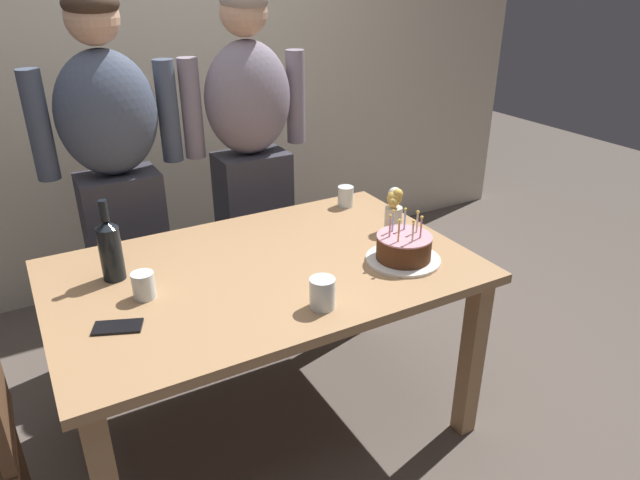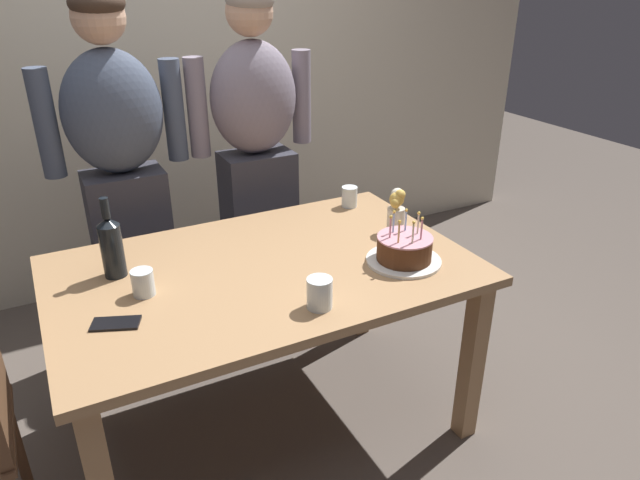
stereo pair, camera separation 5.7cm
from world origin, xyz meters
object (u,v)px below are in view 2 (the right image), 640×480
Objects in this scene: birthday_cake at (404,250)px; flower_vase at (397,209)px; wine_bottle at (111,246)px; water_glass_far at (143,283)px; person_woman_cardigan at (257,162)px; cell_phone at (116,323)px; water_glass_side at (349,197)px; person_man_bearded at (124,182)px; water_glass_near at (320,293)px.

birthday_cake reaches higher than flower_vase.
wine_bottle is (-0.96, 0.39, 0.07)m from birthday_cake.
water_glass_far is 0.05× the size of person_woman_cardigan.
birthday_cake is 1.02m from cell_phone.
flower_vase is (0.13, 0.24, 0.05)m from birthday_cake.
flower_vase is (0.03, -0.32, 0.05)m from water_glass_side.
flower_vase is (1.03, 0.04, 0.05)m from water_glass_far.
water_glass_side is 1.22m from cell_phone.
birthday_cake is 1.92× the size of cell_phone.
flower_vase is at bearing 30.70° from cell_phone.
birthday_cake is 0.28m from flower_vase.
birthday_cake is 0.17× the size of person_man_bearded.
water_glass_near is 0.56× the size of flower_vase.
flower_vase is 0.11× the size of person_woman_cardigan.
person_man_bearded reaches higher than water_glass_near.
birthday_cake is 1.27m from person_man_bearded.
water_glass_side is (0.10, 0.57, -0.00)m from birthday_cake.
cell_phone is 0.95m from person_man_bearded.
cell_phone is at bearing 161.59° from water_glass_near.
water_glass_side is 0.64× the size of cell_phone.
person_woman_cardigan is at bearing 100.39° from birthday_cake.
person_woman_cardigan reaches higher than cell_phone.
flower_vase is at bearing 112.67° from person_woman_cardigan.
person_man_bearded reaches higher than cell_phone.
person_man_bearded reaches higher than flower_vase.
water_glass_far is (-0.48, 0.34, -0.01)m from water_glass_near.
wine_bottle reaches higher than water_glass_far.
wine_bottle is (-0.06, 0.18, 0.07)m from water_glass_far.
water_glass_side is 1.07m from wine_bottle.
person_woman_cardigan is (0.24, 1.12, 0.08)m from water_glass_near.
water_glass_near is 1.11× the size of water_glass_side.
person_woman_cardigan is at bearing 37.53° from wine_bottle.
person_woman_cardigan is at bearing 47.36° from water_glass_far.
water_glass_side is 0.33m from flower_vase.
person_man_bearded is at bearing 129.31° from birthday_cake.
water_glass_far is 0.49× the size of flower_vase.
water_glass_side is 0.06× the size of person_woman_cardigan.
person_man_bearded is (-0.81, 0.98, 0.09)m from birthday_cake.
birthday_cake is at bearing 100.39° from person_woman_cardigan.
water_glass_far is 0.21m from wine_bottle.
water_glass_far is 0.79m from person_man_bearded.
person_man_bearded is 1.00× the size of person_woman_cardigan.
water_glass_side is (1.00, 0.36, 0.00)m from water_glass_far.
water_glass_side is at bearing 46.07° from cell_phone.
water_glass_far is 0.05× the size of person_man_bearded.
wine_bottle reaches higher than cell_phone.
cell_phone is 1.16m from flower_vase.
flower_vase is 0.11× the size of person_man_bearded.
water_glass_side reaches higher than water_glass_far.
wine_bottle is (-1.06, -0.18, 0.07)m from water_glass_side.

